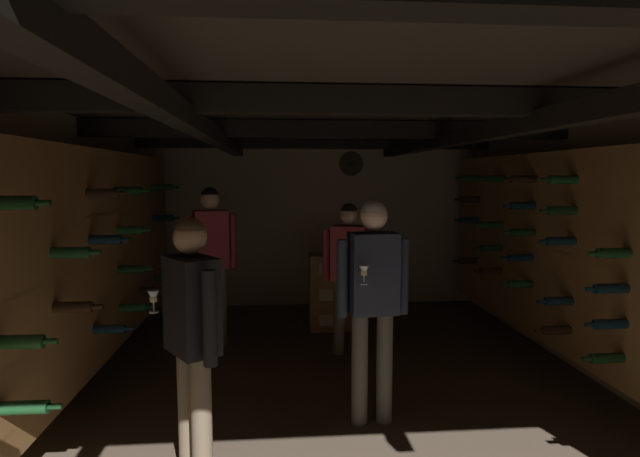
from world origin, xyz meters
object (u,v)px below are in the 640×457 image
at_px(display_bottle, 341,243).
at_px(person_guest_near_left, 192,326).
at_px(wine_crate_stack, 331,291).
at_px(person_guest_rear_center, 349,265).
at_px(person_guest_far_left, 211,251).
at_px(person_host_center, 373,290).

relative_size(display_bottle, person_guest_near_left, 0.22).
xyz_separation_m(wine_crate_stack, person_guest_rear_center, (0.08, -0.89, 0.48)).
xyz_separation_m(person_guest_near_left, person_guest_far_left, (-0.19, 2.44, 0.09)).
height_order(person_guest_rear_center, person_guest_near_left, person_guest_near_left).
height_order(wine_crate_stack, person_guest_far_left, person_guest_far_left).
distance_m(wine_crate_stack, display_bottle, 0.60).
height_order(wine_crate_stack, person_host_center, person_host_center).
height_order(person_guest_rear_center, person_guest_far_left, person_guest_far_left).
xyz_separation_m(person_host_center, person_guest_far_left, (-1.38, 1.82, 0.04)).
relative_size(wine_crate_stack, person_guest_near_left, 0.57).
xyz_separation_m(display_bottle, person_guest_near_left, (-1.25, -2.94, -0.08)).
distance_m(person_guest_rear_center, person_guest_near_left, 2.43).
bearing_deg(person_guest_rear_center, person_guest_near_left, -120.20).
xyz_separation_m(display_bottle, person_guest_rear_center, (-0.03, -0.84, -0.11)).
bearing_deg(person_guest_far_left, person_host_center, -52.75).
bearing_deg(person_guest_near_left, person_host_center, 27.83).
distance_m(wine_crate_stack, person_guest_far_left, 1.56).
bearing_deg(person_host_center, person_guest_rear_center, 88.75).
height_order(person_host_center, person_guest_rear_center, person_host_center).
relative_size(wine_crate_stack, display_bottle, 2.57).
distance_m(person_host_center, person_guest_far_left, 2.28).
distance_m(person_host_center, person_guest_near_left, 1.35).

